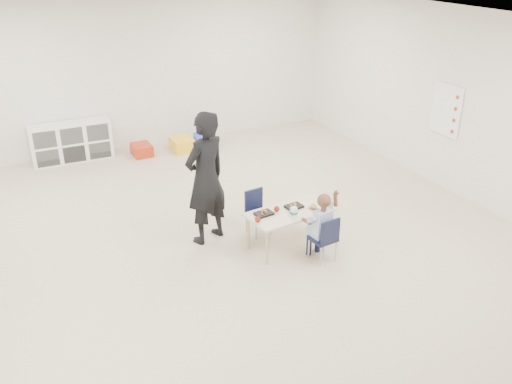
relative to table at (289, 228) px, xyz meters
name	(u,v)px	position (x,y,z in m)	size (l,w,h in m)	color
room	(225,154)	(-0.84, 0.09, 1.14)	(9.00, 9.02, 2.80)	beige
table	(289,228)	(0.00, 0.00, 0.00)	(1.16, 0.68, 0.51)	beige
chair_near	(323,238)	(0.21, -0.48, 0.05)	(0.29, 0.28, 0.61)	black
chair_far	(259,213)	(-0.21, 0.48, 0.05)	(0.29, 0.28, 0.61)	black
child	(324,226)	(0.21, -0.48, 0.22)	(0.41, 0.41, 0.96)	#ADC6EA
lunch_tray_near	(294,206)	(0.10, 0.07, 0.26)	(0.22, 0.16, 0.03)	black
lunch_tray_far	(264,214)	(-0.34, 0.06, 0.26)	(0.22, 0.16, 0.03)	black
milk_carton	(294,211)	(-0.01, -0.10, 0.30)	(0.07, 0.07, 0.10)	white
bread_roll	(314,206)	(0.31, -0.08, 0.28)	(0.09, 0.09, 0.07)	tan
apple_near	(277,209)	(-0.16, 0.07, 0.28)	(0.07, 0.07, 0.07)	maroon
apple_far	(258,219)	(-0.50, -0.08, 0.28)	(0.07, 0.07, 0.07)	maroon
cubby_shelf	(71,142)	(-2.04, 4.37, 0.09)	(1.40, 0.40, 0.70)	white
rules_poster	(446,110)	(3.14, 0.69, 0.99)	(0.02, 0.60, 0.80)	white
adult	(206,178)	(-0.89, 0.63, 0.63)	(0.65, 0.42, 1.77)	black
bin_red	(142,150)	(-0.86, 4.07, -0.15)	(0.33, 0.43, 0.21)	#AE2C11
bin_yellow	(182,144)	(-0.10, 3.99, -0.14)	(0.37, 0.48, 0.24)	yellow
bin_blue	(206,142)	(0.35, 3.91, -0.13)	(0.39, 0.50, 0.25)	blue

